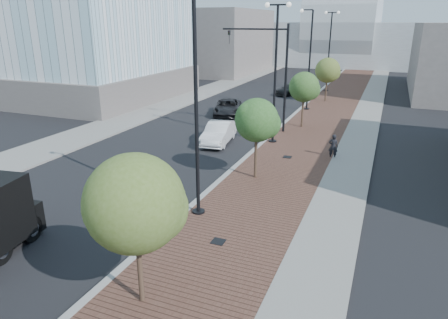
% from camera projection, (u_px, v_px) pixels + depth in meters
% --- Properties ---
extents(sidewalk, '(7.00, 140.00, 0.12)m').
position_uv_depth(sidewalk, '(345.00, 101.00, 43.04)').
color(sidewalk, '#4C2D23').
rests_on(sidewalk, ground).
extents(concrete_strip, '(2.40, 140.00, 0.13)m').
position_uv_depth(concrete_strip, '(371.00, 103.00, 42.07)').
color(concrete_strip, slate).
rests_on(concrete_strip, ground).
extents(curb, '(0.30, 140.00, 0.14)m').
position_uv_depth(curb, '(312.00, 99.00, 44.29)').
color(curb, gray).
rests_on(curb, ground).
extents(west_sidewalk, '(4.00, 140.00, 0.12)m').
position_uv_depth(west_sidewalk, '(205.00, 92.00, 48.95)').
color(west_sidewalk, slate).
rests_on(west_sidewalk, ground).
extents(white_sedan, '(2.14, 4.66, 1.48)m').
position_uv_depth(white_sedan, '(219.00, 133.00, 28.14)').
color(white_sedan, silver).
rests_on(white_sedan, ground).
extents(dark_car_mid, '(3.64, 5.43, 1.38)m').
position_uv_depth(dark_car_mid, '(228.00, 107.00, 36.73)').
color(dark_car_mid, black).
rests_on(dark_car_mid, ground).
extents(dark_car_far, '(3.40, 4.65, 1.25)m').
position_uv_depth(dark_car_far, '(291.00, 89.00, 46.99)').
color(dark_car_far, black).
rests_on(dark_car_far, ground).
extents(pedestrian, '(0.58, 0.38, 1.57)m').
position_uv_depth(pedestrian, '(333.00, 147.00, 24.87)').
color(pedestrian, black).
rests_on(pedestrian, ground).
extents(streetlight_1, '(1.44, 0.56, 9.21)m').
position_uv_depth(streetlight_1, '(194.00, 119.00, 16.47)').
color(streetlight_1, black).
rests_on(streetlight_1, ground).
extents(streetlight_2, '(1.72, 0.56, 9.28)m').
position_uv_depth(streetlight_2, '(275.00, 74.00, 26.78)').
color(streetlight_2, black).
rests_on(streetlight_2, ground).
extents(streetlight_3, '(1.44, 0.56, 9.21)m').
position_uv_depth(streetlight_3, '(308.00, 64.00, 37.48)').
color(streetlight_3, black).
rests_on(streetlight_3, ground).
extents(streetlight_4, '(1.72, 0.56, 9.28)m').
position_uv_depth(streetlight_4, '(329.00, 51.00, 47.79)').
color(streetlight_4, black).
rests_on(streetlight_4, ground).
extents(traffic_mast, '(5.09, 0.20, 8.00)m').
position_uv_depth(traffic_mast, '(274.00, 66.00, 29.68)').
color(traffic_mast, black).
rests_on(traffic_mast, ground).
extents(tree_0, '(2.85, 2.85, 4.75)m').
position_uv_depth(tree_0, '(137.00, 204.00, 11.15)').
color(tree_0, '#382619').
rests_on(tree_0, ground).
extents(tree_1, '(2.34, 2.29, 4.42)m').
position_uv_depth(tree_1, '(258.00, 120.00, 20.80)').
color(tree_1, '#382619').
rests_on(tree_1, ground).
extents(tree_2, '(2.40, 2.35, 4.47)m').
position_uv_depth(tree_2, '(305.00, 87.00, 31.30)').
color(tree_2, '#382619').
rests_on(tree_2, ground).
extents(tree_3, '(2.59, 2.58, 4.62)m').
position_uv_depth(tree_3, '(328.00, 70.00, 41.80)').
color(tree_3, '#382619').
rests_on(tree_3, ground).
extents(tower_podium, '(19.00, 19.00, 3.00)m').
position_uv_depth(tower_podium, '(86.00, 83.00, 45.42)').
color(tower_podium, '#605A57').
rests_on(tower_podium, ground).
extents(convention_center, '(50.00, 30.00, 50.00)m').
position_uv_depth(convention_center, '(345.00, 33.00, 82.49)').
color(convention_center, '#A2A9AC').
rests_on(convention_center, ground).
extents(commercial_block_nw, '(14.00, 20.00, 10.00)m').
position_uv_depth(commercial_block_nw, '(217.00, 41.00, 67.37)').
color(commercial_block_nw, slate).
rests_on(commercial_block_nw, ground).
extents(utility_cover_1, '(0.50, 0.50, 0.02)m').
position_uv_depth(utility_cover_1, '(218.00, 241.00, 15.40)').
color(utility_cover_1, black).
rests_on(utility_cover_1, sidewalk).
extents(utility_cover_2, '(0.50, 0.50, 0.02)m').
position_uv_depth(utility_cover_2, '(287.00, 157.00, 25.03)').
color(utility_cover_2, black).
rests_on(utility_cover_2, sidewalk).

